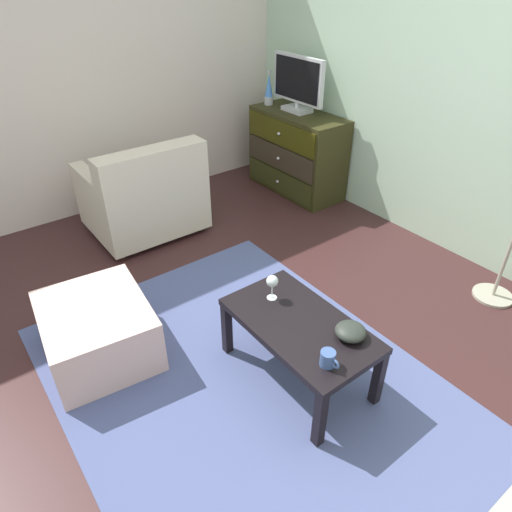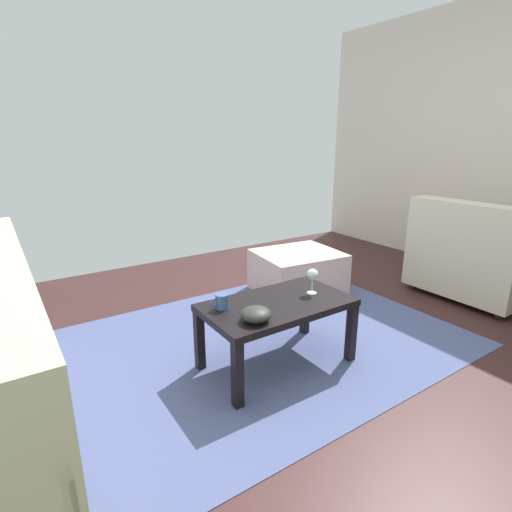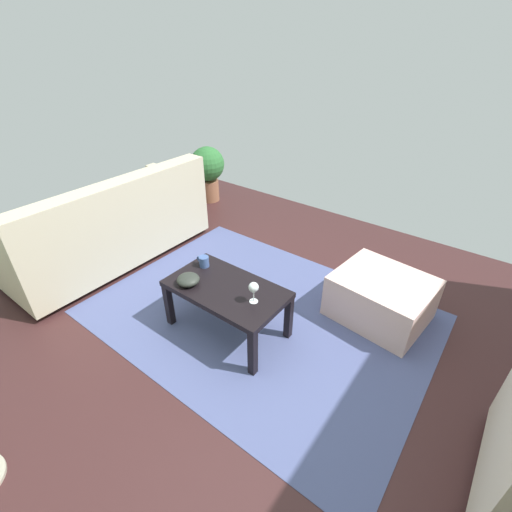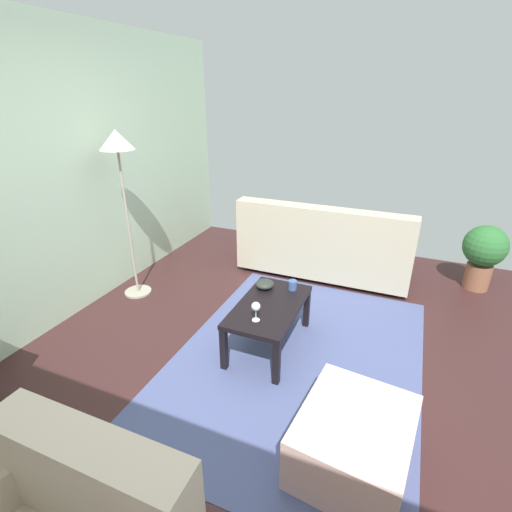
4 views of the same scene
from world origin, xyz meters
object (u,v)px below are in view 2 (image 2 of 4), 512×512
mug (222,301)px  armchair (475,257)px  wine_glass (313,275)px  ottoman (298,272)px  coffee_table (277,311)px  bowl_decorative (256,314)px

mug → armchair: bearing=176.3°
wine_glass → ottoman: (-0.60, -0.86, -0.34)m
ottoman → armchair: bearing=143.2°
ottoman → mug: bearing=32.5°
coffee_table → wine_glass: size_ratio=5.56×
ottoman → coffee_table: bearing=44.6°
coffee_table → bowl_decorative: bowl_decorative is taller
bowl_decorative → armchair: armchair is taller
wine_glass → armchair: (-1.81, 0.05, -0.18)m
mug → bowl_decorative: size_ratio=0.70×
coffee_table → armchair: (-2.07, 0.06, -0.01)m
coffee_table → wine_glass: wine_glass is taller
coffee_table → armchair: armchair is taller
bowl_decorative → ottoman: bowl_decorative is taller
coffee_table → mug: size_ratio=7.66×
wine_glass → bowl_decorative: (0.50, 0.12, -0.08)m
coffee_table → mug: 0.34m
armchair → ottoman: (1.21, -0.91, -0.16)m
mug → bowl_decorative: 0.25m
wine_glass → mug: (0.57, -0.11, -0.07)m
coffee_table → ottoman: coffee_table is taller
coffee_table → wine_glass: bearing=177.8°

